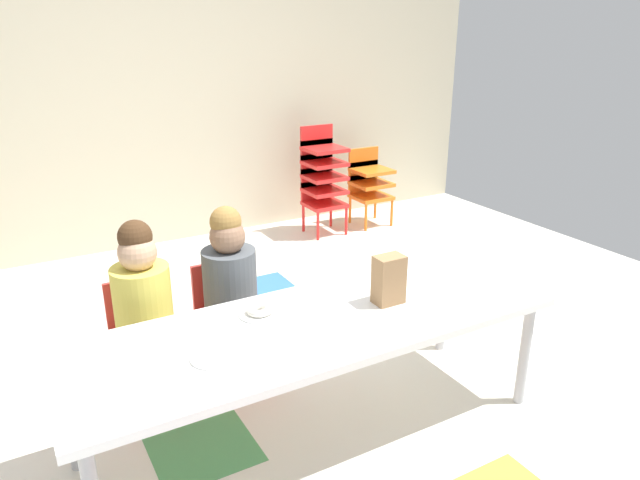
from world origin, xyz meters
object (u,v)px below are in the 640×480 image
(craft_table, at_px, (315,330))
(kid_chair_red_stack, at_px, (322,174))
(seated_child_near_camera, at_px, (142,298))
(paper_plate_near_edge, at_px, (260,314))
(paper_plate_center_table, at_px, (214,357))
(seated_child_middle_seat, at_px, (229,280))
(kid_chair_orange_stack, at_px, (369,181))
(donut_powdered_on_plate, at_px, (260,309))
(paper_bag_brown, at_px, (389,280))

(craft_table, height_order, kid_chair_red_stack, kid_chair_red_stack)
(seated_child_near_camera, xyz_separation_m, paper_plate_near_edge, (0.40, -0.41, 0.01))
(paper_plate_center_table, bearing_deg, craft_table, 8.14)
(seated_child_middle_seat, bearing_deg, kid_chair_orange_stack, 41.22)
(craft_table, xyz_separation_m, kid_chair_orange_stack, (1.86, 2.34, -0.12))
(seated_child_middle_seat, distance_m, kid_chair_red_stack, 2.34)
(seated_child_middle_seat, xyz_separation_m, paper_plate_near_edge, (-0.02, -0.41, 0.01))
(craft_table, bearing_deg, donut_powdered_on_plate, 136.84)
(seated_child_middle_seat, bearing_deg, seated_child_near_camera, 180.00)
(seated_child_middle_seat, xyz_separation_m, kid_chair_red_stack, (1.53, 1.77, -0.04))
(donut_powdered_on_plate, bearing_deg, craft_table, -43.16)
(paper_bag_brown, bearing_deg, donut_powdered_on_plate, 162.35)
(seated_child_near_camera, height_order, seated_child_middle_seat, same)
(seated_child_middle_seat, bearing_deg, craft_table, -74.81)
(seated_child_near_camera, relative_size, seated_child_middle_seat, 1.00)
(seated_child_near_camera, bearing_deg, craft_table, -45.12)
(seated_child_near_camera, relative_size, paper_bag_brown, 4.17)
(craft_table, xyz_separation_m, kid_chair_red_stack, (1.38, 2.34, 0.00))
(kid_chair_orange_stack, bearing_deg, kid_chair_red_stack, 179.91)
(kid_chair_red_stack, bearing_deg, kid_chair_orange_stack, -0.09)
(kid_chair_red_stack, bearing_deg, paper_bag_brown, -113.27)
(seated_child_near_camera, xyz_separation_m, paper_bag_brown, (0.94, -0.58, 0.11))
(seated_child_near_camera, bearing_deg, paper_bag_brown, -31.80)
(paper_plate_near_edge, bearing_deg, seated_child_middle_seat, 87.00)
(seated_child_near_camera, bearing_deg, seated_child_middle_seat, 0.00)
(seated_child_near_camera, bearing_deg, kid_chair_red_stack, 42.18)
(kid_chair_orange_stack, relative_size, paper_plate_center_table, 3.78)
(craft_table, xyz_separation_m, donut_powdered_on_plate, (-0.18, 0.17, 0.07))
(paper_plate_near_edge, bearing_deg, paper_bag_brown, -17.65)
(kid_chair_orange_stack, height_order, paper_plate_near_edge, kid_chair_orange_stack)
(craft_table, xyz_separation_m, seated_child_near_camera, (-0.57, 0.58, 0.04))
(craft_table, xyz_separation_m, paper_plate_center_table, (-0.47, -0.07, 0.05))
(seated_child_near_camera, distance_m, paper_bag_brown, 1.11)
(seated_child_near_camera, relative_size, donut_powdered_on_plate, 8.02)
(kid_chair_red_stack, height_order, paper_bag_brown, kid_chair_red_stack)
(craft_table, bearing_deg, kid_chair_orange_stack, 51.56)
(seated_child_middle_seat, relative_size, kid_chair_red_stack, 1.00)
(paper_plate_center_table, bearing_deg, seated_child_middle_seat, 64.28)
(kid_chair_red_stack, bearing_deg, donut_powdered_on_plate, -125.52)
(seated_child_middle_seat, bearing_deg, paper_plate_center_table, -115.72)
(paper_plate_near_edge, bearing_deg, donut_powdered_on_plate, 0.00)
(seated_child_near_camera, relative_size, kid_chair_red_stack, 1.00)
(seated_child_middle_seat, bearing_deg, kid_chair_red_stack, 49.07)
(craft_table, bearing_deg, paper_plate_near_edge, 136.84)
(seated_child_middle_seat, height_order, paper_bag_brown, seated_child_middle_seat)
(craft_table, distance_m, paper_bag_brown, 0.40)
(craft_table, distance_m, donut_powdered_on_plate, 0.25)
(paper_plate_near_edge, height_order, paper_plate_center_table, same)
(kid_chair_orange_stack, distance_m, paper_bag_brown, 2.80)
(kid_chair_red_stack, bearing_deg, paper_plate_near_edge, -125.52)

